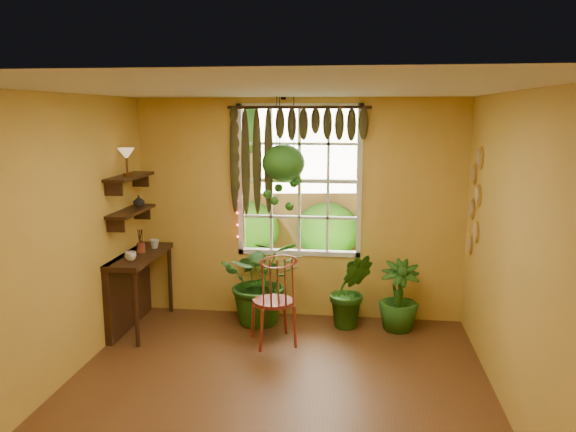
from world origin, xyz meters
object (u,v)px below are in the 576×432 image
Objects in this scene: potted_plant_left at (262,280)px; counter_ledge at (132,282)px; potted_plant_mid at (351,290)px; windsor_chair at (274,313)px; hanging_basket at (283,166)px.

counter_ledge is at bearing -168.15° from potted_plant_left.
counter_ledge is 1.32× the size of potted_plant_mid.
windsor_chair reaches higher than potted_plant_left.
hanging_basket is at bearing 65.38° from windsor_chair.
windsor_chair reaches higher than potted_plant_mid.
potted_plant_left is 1.18× the size of potted_plant_mid.
counter_ledge is 1.12× the size of potted_plant_left.
windsor_chair is (1.74, -0.29, -0.20)m from counter_ledge.
potted_plant_mid reaches higher than counter_ledge.
counter_ledge is 1.78m from windsor_chair.
hanging_basket reaches higher than windsor_chair.
windsor_chair is 0.91× the size of hanging_basket.
windsor_chair is 0.68m from potted_plant_left.
potted_plant_mid is (1.06, -0.01, -0.08)m from potted_plant_left.
potted_plant_mid is (2.56, 0.31, -0.10)m from counter_ledge.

